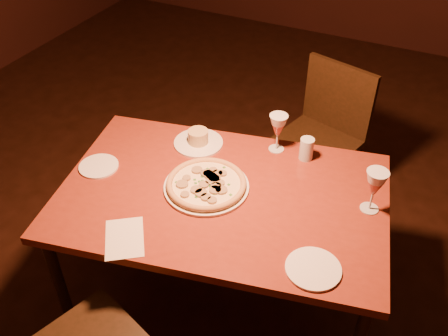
% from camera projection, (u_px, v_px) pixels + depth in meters
% --- Properties ---
extents(floor, '(7.00, 7.00, 0.00)m').
position_uv_depth(floor, '(231.00, 328.00, 2.43)').
color(floor, black).
rests_on(floor, ground).
extents(dining_table, '(1.51, 1.13, 0.73)m').
position_uv_depth(dining_table, '(222.00, 204.00, 2.14)').
color(dining_table, maroon).
rests_on(dining_table, floor).
extents(chair_far, '(0.52, 0.52, 0.88)m').
position_uv_depth(chair_far, '(322.00, 133.00, 2.84)').
color(chair_far, black).
rests_on(chair_far, floor).
extents(pizza_plate, '(0.36, 0.36, 0.04)m').
position_uv_depth(pizza_plate, '(206.00, 184.00, 2.11)').
color(pizza_plate, silver).
rests_on(pizza_plate, dining_table).
extents(ramekin_saucer, '(0.23, 0.23, 0.07)m').
position_uv_depth(ramekin_saucer, '(198.00, 140.00, 2.35)').
color(ramekin_saucer, silver).
rests_on(ramekin_saucer, dining_table).
extents(wine_glass_far, '(0.08, 0.08, 0.19)m').
position_uv_depth(wine_glass_far, '(278.00, 133.00, 2.27)').
color(wine_glass_far, '#A74A45').
rests_on(wine_glass_far, dining_table).
extents(wine_glass_right, '(0.09, 0.09, 0.19)m').
position_uv_depth(wine_glass_right, '(374.00, 191.00, 1.96)').
color(wine_glass_right, '#A74A45').
rests_on(wine_glass_right, dining_table).
extents(water_tumbler, '(0.06, 0.06, 0.11)m').
position_uv_depth(water_tumbler, '(307.00, 149.00, 2.25)').
color(water_tumbler, silver).
rests_on(water_tumbler, dining_table).
extents(side_plate_left, '(0.18, 0.18, 0.01)m').
position_uv_depth(side_plate_left, '(99.00, 166.00, 2.23)').
color(side_plate_left, silver).
rests_on(side_plate_left, dining_table).
extents(side_plate_near, '(0.20, 0.20, 0.01)m').
position_uv_depth(side_plate_near, '(313.00, 269.00, 1.77)').
color(side_plate_near, silver).
rests_on(side_plate_near, dining_table).
extents(menu_card, '(0.24, 0.25, 0.00)m').
position_uv_depth(menu_card, '(125.00, 238.00, 1.89)').
color(menu_card, silver).
rests_on(menu_card, dining_table).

